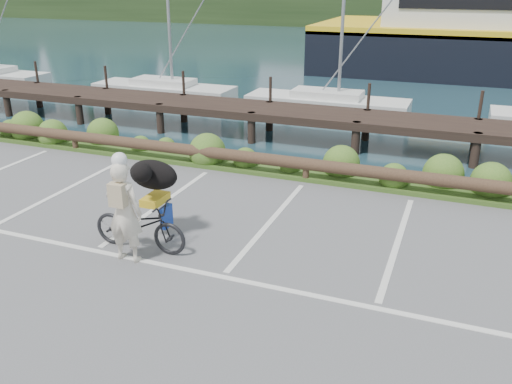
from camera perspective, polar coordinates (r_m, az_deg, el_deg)
ground at (r=9.63m, az=-2.55°, el=-7.81°), size 72.00×72.00×0.00m
harbor_backdrop at (r=86.31m, az=20.12°, el=17.28°), size 170.00×160.00×30.00m
vegetation_strip at (r=14.20m, az=6.04°, el=2.26°), size 34.00×1.60×0.10m
log_rail at (r=13.58m, az=5.24°, el=1.15°), size 32.00×0.30×0.60m
bicycle at (r=10.22m, az=-12.14°, el=-3.39°), size 1.89×0.69×0.98m
cyclist at (r=9.71m, az=-13.69°, el=-2.05°), size 0.69×0.46×1.86m
dog at (r=10.40m, az=-10.75°, el=1.80°), size 0.50×1.00×0.57m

